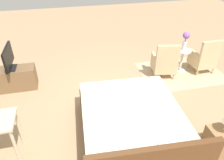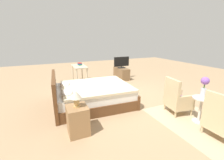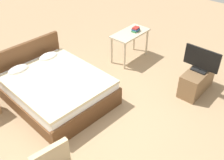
{
  "view_description": "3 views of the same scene",
  "coord_description": "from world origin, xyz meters",
  "views": [
    {
      "loc": [
        0.78,
        3.53,
        3.0
      ],
      "look_at": [
        -0.02,
        0.02,
        0.63
      ],
      "focal_mm": 35.0,
      "sensor_mm": 36.0,
      "label": 1
    },
    {
      "loc": [
        -4.11,
        2.15,
        1.9
      ],
      "look_at": [
        -0.01,
        0.32,
        0.63
      ],
      "focal_mm": 24.0,
      "sensor_mm": 36.0,
      "label": 2
    },
    {
      "loc": [
        -2.66,
        -2.7,
        3.59
      ],
      "look_at": [
        0.38,
        -0.08,
        0.71
      ],
      "focal_mm": 42.0,
      "sensor_mm": 36.0,
      "label": 3
    }
  ],
  "objects": [
    {
      "name": "table_lamp",
      "position": [
        -1.38,
        1.69,
        0.8
      ],
      "size": [
        0.22,
        0.22,
        0.33
      ],
      "color": "tan",
      "rests_on": "nightstand"
    },
    {
      "name": "armchair_by_window_left",
      "position": [
        -2.64,
        -0.81,
        0.38
      ],
      "size": [
        0.55,
        0.55,
        0.92
      ],
      "color": "#CCB284",
      "rests_on": "floor_rug"
    },
    {
      "name": "tv_stand",
      "position": [
        2.04,
        -1.08,
        0.26
      ],
      "size": [
        0.96,
        0.4,
        0.53
      ],
      "color": "brown",
      "rests_on": "ground_plane"
    },
    {
      "name": "nightstand",
      "position": [
        -1.38,
        1.69,
        0.3
      ],
      "size": [
        0.44,
        0.41,
        0.59
      ],
      "color": "#997047",
      "rests_on": "ground_plane"
    },
    {
      "name": "book_stack",
      "position": [
        2.33,
        0.81,
        0.8
      ],
      "size": [
        0.24,
        0.17,
        0.11
      ],
      "color": "#337A47",
      "rests_on": "vanity_desk"
    },
    {
      "name": "flower_vase",
      "position": [
        -2.1,
        -0.96,
        0.9
      ],
      "size": [
        0.17,
        0.17,
        0.48
      ],
      "color": "silver",
      "rests_on": "side_table"
    },
    {
      "name": "bed",
      "position": [
        -0.15,
        1.03,
        0.3
      ],
      "size": [
        1.82,
        2.24,
        0.96
      ],
      "color": "brown",
      "rests_on": "ground_plane"
    },
    {
      "name": "vanity_desk",
      "position": [
        2.18,
        0.87,
        0.64
      ],
      "size": [
        1.04,
        0.52,
        0.75
      ],
      "color": "beige",
      "rests_on": "ground_plane"
    },
    {
      "name": "armchair_by_window_right",
      "position": [
        -1.54,
        -0.81,
        0.38
      ],
      "size": [
        0.62,
        0.62,
        0.92
      ],
      "color": "#CCB284",
      "rests_on": "floor_rug"
    },
    {
      "name": "ground_plane",
      "position": [
        0.0,
        0.0,
        0.0
      ],
      "size": [
        16.0,
        16.0,
        0.0
      ],
      "primitive_type": "plane",
      "color": "#A38460"
    },
    {
      "name": "side_table",
      "position": [
        -2.1,
        -0.96,
        0.38
      ],
      "size": [
        0.4,
        0.4,
        0.61
      ],
      "color": "beige",
      "rests_on": "ground_plane"
    },
    {
      "name": "floor_rug",
      "position": [
        -2.1,
        -0.87,
        0.0
      ],
      "size": [
        2.1,
        1.5,
        0.01
      ],
      "color": "tan",
      "rests_on": "ground_plane"
    },
    {
      "name": "tv_flatscreen",
      "position": [
        2.04,
        -1.08,
        0.8
      ],
      "size": [
        0.21,
        0.76,
        0.52
      ],
      "color": "black",
      "rests_on": "tv_stand"
    }
  ]
}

